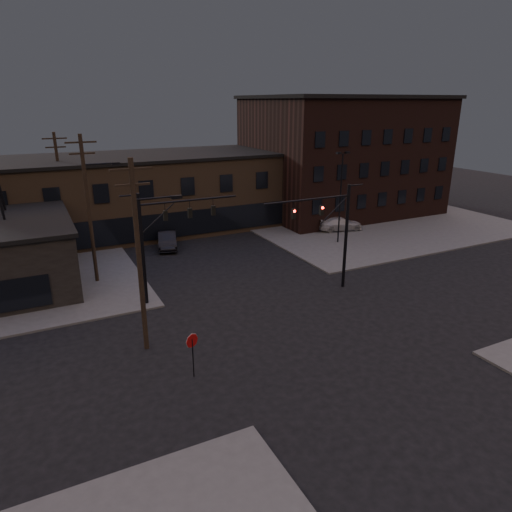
{
  "coord_description": "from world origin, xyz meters",
  "views": [
    {
      "loc": [
        -14.35,
        -21.9,
        13.69
      ],
      "look_at": [
        -0.87,
        4.92,
        3.5
      ],
      "focal_mm": 32.0,
      "sensor_mm": 36.0,
      "label": 1
    }
  ],
  "objects_px": {
    "traffic_signal_near": "(334,227)",
    "stop_sign": "(192,345)",
    "car_crossing": "(167,240)",
    "parked_car_lot_b": "(340,224)",
    "parked_car_lot_a": "(315,217)",
    "traffic_signal_far": "(160,235)"
  },
  "relations": [
    {
      "from": "traffic_signal_far",
      "to": "stop_sign",
      "type": "bearing_deg",
      "value": -97.32
    },
    {
      "from": "traffic_signal_near",
      "to": "parked_car_lot_b",
      "type": "bearing_deg",
      "value": 51.2
    },
    {
      "from": "stop_sign",
      "to": "parked_car_lot_a",
      "type": "xyz_separation_m",
      "value": [
        22.89,
        23.01,
        -0.89
      ]
    },
    {
      "from": "traffic_signal_near",
      "to": "stop_sign",
      "type": "bearing_deg",
      "value": -154.1
    },
    {
      "from": "traffic_signal_near",
      "to": "traffic_signal_far",
      "type": "xyz_separation_m",
      "value": [
        -12.07,
        3.5,
        0.08
      ]
    },
    {
      "from": "stop_sign",
      "to": "traffic_signal_near",
      "type": "bearing_deg",
      "value": 25.9
    },
    {
      "from": "traffic_signal_far",
      "to": "traffic_signal_near",
      "type": "bearing_deg",
      "value": -16.17
    },
    {
      "from": "traffic_signal_near",
      "to": "parked_car_lot_b",
      "type": "xyz_separation_m",
      "value": [
        10.54,
        13.11,
        -4.06
      ]
    },
    {
      "from": "traffic_signal_near",
      "to": "stop_sign",
      "type": "distance_m",
      "value": 15.17
    },
    {
      "from": "traffic_signal_far",
      "to": "stop_sign",
      "type": "height_order",
      "value": "traffic_signal_far"
    },
    {
      "from": "parked_car_lot_a",
      "to": "parked_car_lot_b",
      "type": "relative_size",
      "value": 0.95
    },
    {
      "from": "traffic_signal_near",
      "to": "stop_sign",
      "type": "height_order",
      "value": "traffic_signal_near"
    },
    {
      "from": "parked_car_lot_a",
      "to": "car_crossing",
      "type": "relative_size",
      "value": 0.96
    },
    {
      "from": "traffic_signal_near",
      "to": "car_crossing",
      "type": "distance_m",
      "value": 18.32
    },
    {
      "from": "traffic_signal_near",
      "to": "car_crossing",
      "type": "xyz_separation_m",
      "value": [
        -8.26,
        15.82,
        -4.12
      ]
    },
    {
      "from": "traffic_signal_far",
      "to": "stop_sign",
      "type": "relative_size",
      "value": 3.23
    },
    {
      "from": "parked_car_lot_a",
      "to": "traffic_signal_near",
      "type": "bearing_deg",
      "value": 168.09
    },
    {
      "from": "traffic_signal_near",
      "to": "parked_car_lot_a",
      "type": "bearing_deg",
      "value": 60.02
    },
    {
      "from": "parked_car_lot_b",
      "to": "traffic_signal_far",
      "type": "bearing_deg",
      "value": 127.18
    },
    {
      "from": "stop_sign",
      "to": "parked_car_lot_a",
      "type": "distance_m",
      "value": 32.47
    },
    {
      "from": "traffic_signal_far",
      "to": "parked_car_lot_b",
      "type": "distance_m",
      "value": 24.91
    },
    {
      "from": "traffic_signal_far",
      "to": "parked_car_lot_b",
      "type": "height_order",
      "value": "traffic_signal_far"
    }
  ]
}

